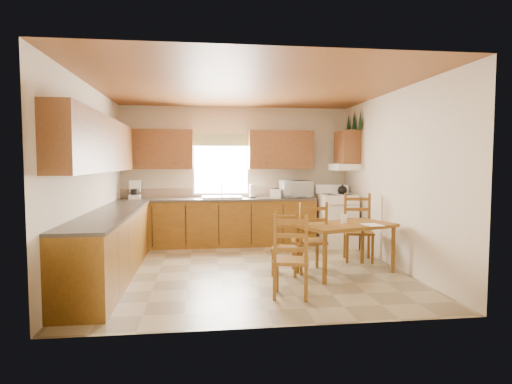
{
  "coord_description": "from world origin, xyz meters",
  "views": [
    {
      "loc": [
        -0.69,
        -6.26,
        1.61
      ],
      "look_at": [
        0.15,
        0.3,
        1.15
      ],
      "focal_mm": 30.0,
      "sensor_mm": 36.0,
      "label": 1
    }
  ],
  "objects": [
    {
      "name": "floor",
      "position": [
        0.0,
        0.0,
        0.0
      ],
      "size": [
        4.5,
        4.5,
        0.0
      ],
      "primitive_type": "plane",
      "color": "#8F7F5D",
      "rests_on": "ground"
    },
    {
      "name": "chair_far_right",
      "position": [
        1.85,
        0.37,
        0.54
      ],
      "size": [
        0.54,
        0.52,
        1.09
      ],
      "primitive_type": "cube",
      "rotation": [
        0.0,
        0.0,
        -0.22
      ],
      "color": "brown",
      "rests_on": "floor"
    },
    {
      "name": "wall_left",
      "position": [
        -2.25,
        0.0,
        1.35
      ],
      "size": [
        4.5,
        4.5,
        0.0
      ],
      "primitive_type": "plane",
      "color": "beige",
      "rests_on": "floor"
    },
    {
      "name": "lower_cab_left",
      "position": [
        -1.95,
        -0.15,
        0.44
      ],
      "size": [
        0.6,
        3.6,
        0.88
      ],
      "primitive_type": "cube",
      "color": "brown",
      "rests_on": "floor"
    },
    {
      "name": "toaster",
      "position": [
        0.74,
        1.87,
        1.01
      ],
      "size": [
        0.25,
        0.21,
        0.17
      ],
      "primitive_type": "cube",
      "rotation": [
        0.0,
        0.0,
        -0.41
      ],
      "color": "white",
      "rests_on": "counter_back"
    },
    {
      "name": "window_pane",
      "position": [
        -0.3,
        2.21,
        1.55
      ],
      "size": [
        1.05,
        0.01,
        1.1
      ],
      "primitive_type": "cube",
      "color": "white",
      "rests_on": "wall_back"
    },
    {
      "name": "coffeemaker",
      "position": [
        -1.94,
        2.0,
        1.08
      ],
      "size": [
        0.24,
        0.26,
        0.32
      ],
      "primitive_type": "cube",
      "rotation": [
        0.0,
        0.0,
        -0.22
      ],
      "color": "white",
      "rests_on": "counter_back"
    },
    {
      "name": "paper_towel",
      "position": [
        0.29,
        1.94,
        1.05
      ],
      "size": [
        0.12,
        0.12,
        0.27
      ],
      "primitive_type": "cylinder",
      "rotation": [
        0.0,
        0.0,
        -0.05
      ],
      "color": "white",
      "rests_on": "counter_back"
    },
    {
      "name": "wall_back",
      "position": [
        0.0,
        2.25,
        1.35
      ],
      "size": [
        4.5,
        4.5,
        0.0
      ],
      "primitive_type": "plane",
      "color": "beige",
      "rests_on": "floor"
    },
    {
      "name": "sink_basin",
      "position": [
        -0.3,
        1.95,
        0.94
      ],
      "size": [
        0.75,
        0.45,
        0.04
      ],
      "primitive_type": "cube",
      "color": "silver",
      "rests_on": "counter_back"
    },
    {
      "name": "window_valance",
      "position": [
        -0.3,
        2.19,
        2.05
      ],
      "size": [
        1.19,
        0.01,
        0.24
      ],
      "primitive_type": "cube",
      "color": "#4C7436",
      "rests_on": "wall_back"
    },
    {
      "name": "counter_back",
      "position": [
        -0.38,
        1.95,
        0.9
      ],
      "size": [
        3.75,
        0.63,
        0.04
      ],
      "primitive_type": "cube",
      "color": "#453D35",
      "rests_on": "lower_cab_back"
    },
    {
      "name": "table_paper",
      "position": [
        1.71,
        -0.51,
        0.73
      ],
      "size": [
        0.28,
        0.34,
        0.0
      ],
      "primitive_type": "cube",
      "rotation": [
        0.0,
        0.0,
        0.16
      ],
      "color": "white",
      "rests_on": "dining_table"
    },
    {
      "name": "upper_cab_back_right",
      "position": [
        0.86,
        2.08,
        1.85
      ],
      "size": [
        1.25,
        0.33,
        0.75
      ],
      "primitive_type": "cube",
      "color": "brown",
      "rests_on": "wall_back"
    },
    {
      "name": "pine_decal_c",
      "position": [
        2.21,
        1.97,
        2.38
      ],
      "size": [
        0.22,
        0.22,
        0.36
      ],
      "primitive_type": "cone",
      "color": "black",
      "rests_on": "wall_right"
    },
    {
      "name": "upper_cab_stove",
      "position": [
        2.08,
        1.65,
        1.9
      ],
      "size": [
        0.33,
        0.62,
        0.62
      ],
      "primitive_type": "cube",
      "color": "brown",
      "rests_on": "wall_right"
    },
    {
      "name": "range_hood",
      "position": [
        2.03,
        1.65,
        1.52
      ],
      "size": [
        0.44,
        0.62,
        0.12
      ],
      "primitive_type": "cube",
      "color": "white",
      "rests_on": "wall_right"
    },
    {
      "name": "backsplash",
      "position": [
        -0.38,
        2.24,
        1.01
      ],
      "size": [
        3.75,
        0.01,
        0.18
      ],
      "primitive_type": "cube",
      "color": "#987D65",
      "rests_on": "counter_back"
    },
    {
      "name": "pine_decal_b",
      "position": [
        2.21,
        1.65,
        2.42
      ],
      "size": [
        0.22,
        0.22,
        0.36
      ],
      "primitive_type": "cone",
      "color": "black",
      "rests_on": "wall_right"
    },
    {
      "name": "table_card",
      "position": [
        1.37,
        -0.28,
        0.79
      ],
      "size": [
        0.1,
        0.06,
        0.13
      ],
      "primitive_type": "cube",
      "rotation": [
        0.0,
        0.0,
        0.4
      ],
      "color": "white",
      "rests_on": "dining_table"
    },
    {
      "name": "window_frame",
      "position": [
        -0.3,
        2.22,
        1.55
      ],
      "size": [
        1.13,
        0.02,
        1.18
      ],
      "primitive_type": "cube",
      "color": "white",
      "rests_on": "wall_back"
    },
    {
      "name": "counter_left",
      "position": [
        -1.95,
        -0.15,
        0.9
      ],
      "size": [
        0.63,
        3.6,
        0.04
      ],
      "primitive_type": "cube",
      "color": "#453D35",
      "rests_on": "lower_cab_left"
    },
    {
      "name": "pine_decal_a",
      "position": [
        2.21,
        1.33,
        2.38
      ],
      "size": [
        0.22,
        0.22,
        0.36
      ],
      "primitive_type": "cone",
      "color": "black",
      "rests_on": "wall_right"
    },
    {
      "name": "wall_front",
      "position": [
        0.0,
        -2.25,
        1.35
      ],
      "size": [
        4.5,
        4.5,
        0.0
      ],
      "primitive_type": "plane",
      "color": "beige",
      "rests_on": "floor"
    },
    {
      "name": "lower_cab_back",
      "position": [
        -0.38,
        1.95,
        0.44
      ],
      "size": [
        3.75,
        0.6,
        0.88
      ],
      "primitive_type": "cube",
      "color": "brown",
      "rests_on": "floor"
    },
    {
      "name": "wall_right",
      "position": [
        2.25,
        0.0,
        1.35
      ],
      "size": [
        4.5,
        4.5,
        0.0
      ],
      "primitive_type": "plane",
      "color": "beige",
      "rests_on": "floor"
    },
    {
      "name": "microwave",
      "position": [
        1.16,
        1.95,
        1.08
      ],
      "size": [
        0.58,
        0.44,
        0.33
      ],
      "primitive_type": "imported",
      "rotation": [
        0.0,
        0.0,
        0.09
      ],
      "color": "white",
      "rests_on": "counter_back"
    },
    {
      "name": "upper_cab_back_left",
      "position": [
        -1.55,
        2.08,
        1.85
      ],
      "size": [
        1.41,
        0.33,
        0.75
      ],
      "primitive_type": "cube",
      "color": "brown",
      "rests_on": "wall_back"
    },
    {
      "name": "chair_far_left",
      "position": [
        0.49,
        -0.31,
        0.44
      ],
      "size": [
        0.46,
        0.45,
        0.88
      ],
      "primitive_type": "cube",
      "rotation": [
        0.0,
        0.0,
        -0.3
      ],
      "color": "brown",
      "rests_on": "floor"
    },
    {
      "name": "ceiling",
      "position": [
        0.0,
        0.0,
        2.7
      ],
      "size": [
        4.5,
        4.5,
        0.0
      ],
      "primitive_type": "plane",
      "color": "brown",
      "rests_on": "floor"
    },
    {
      "name": "chair_near_left",
      "position": [
        0.37,
        -1.31,
        0.5
      ],
      "size": [
        0.51,
        0.5,
        1.01
      ],
      "primitive_type": "cube",
      "rotation": [
        0.0,
        0.0,
        2.88
      ],
      "color": "brown",
      "rests_on": "floor"
    },
    {
      "name": "chair_near_right",
      "position": [
        0.88,
        -0.19,
        0.52
      ],
      "size": [
        0.47,
        0.45,
        1.03
      ],
      "primitive_type": "cube",
      "rotation": [
        0.0,
        0.0,
        3.23
      ],
      "color": "brown",
      "rests_on": "floor"
    },
    {
      "name": "stove",
      "position": [
        1.88,
        1.59,
        0.49
      ],
      "size": [
        0.7,
        0.72,
        0.98
      ],
      "primitive_type": "cube",
      "rotation": [
        0.0,
        0.0,
        -0.06
      ],
      "color": "white",
      "rests_on": "floor"
    },
    {
      "name": "dining_table",
      "position": [
        1.38,
        -0.34,
        0.36
      ],
      "size": [
        1.54,
        1.2,
        0.72
      ],
      "primitive_type": "cube",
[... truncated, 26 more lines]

